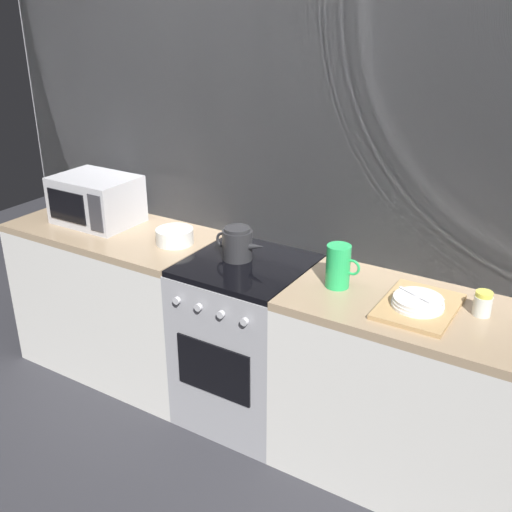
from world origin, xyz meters
The scene contains 11 objects.
ground_plane centered at (0.00, 0.00, 0.00)m, with size 8.00×8.00×0.00m, color #2D2D33.
back_wall centered at (0.00, 0.32, 1.20)m, with size 3.60×0.05×2.40m.
counter_left centered at (-0.90, 0.00, 0.45)m, with size 1.20×0.60×0.90m.
stove_unit centered at (0.00, 0.00, 0.45)m, with size 0.60×0.63×0.90m.
counter_right centered at (0.90, 0.00, 0.45)m, with size 1.20×0.60×0.90m.
microwave centered at (-1.04, 0.04, 1.04)m, with size 0.46×0.35×0.27m.
kettle centered at (-0.06, 0.02, 0.98)m, with size 0.28×0.15×0.17m.
mixing_bowl centered at (-0.46, 0.02, 0.94)m, with size 0.20×0.20×0.08m, color silver.
pitcher centered at (0.49, 0.00, 1.00)m, with size 0.16×0.11×0.20m.
dish_pile centered at (0.87, -0.02, 0.92)m, with size 0.30×0.40×0.07m.
spice_jar centered at (1.11, 0.07, 0.95)m, with size 0.08×0.08×0.10m.
Camera 1 is at (1.47, -2.29, 2.13)m, focal length 42.50 mm.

